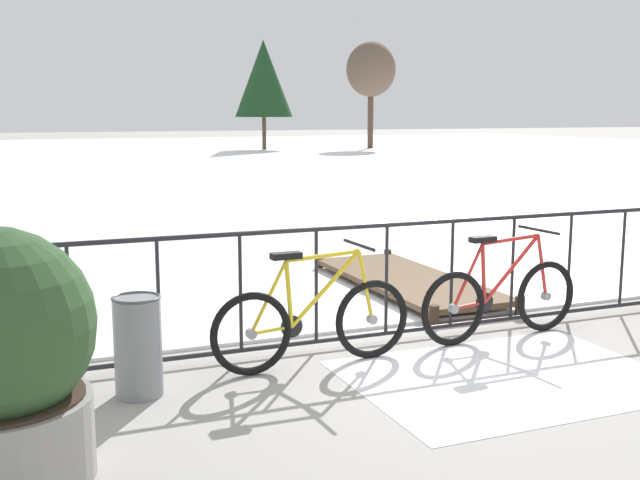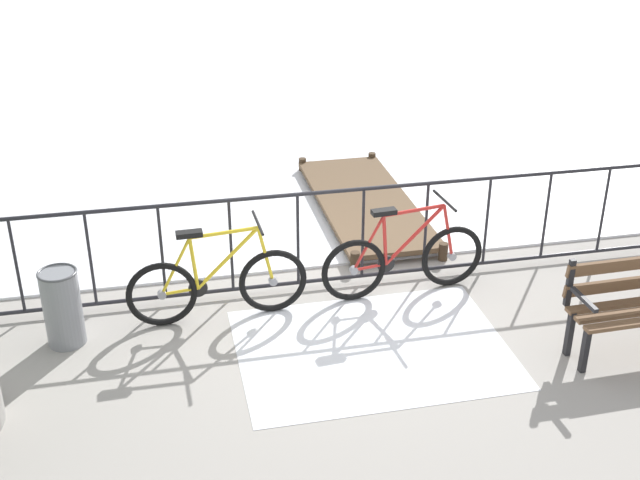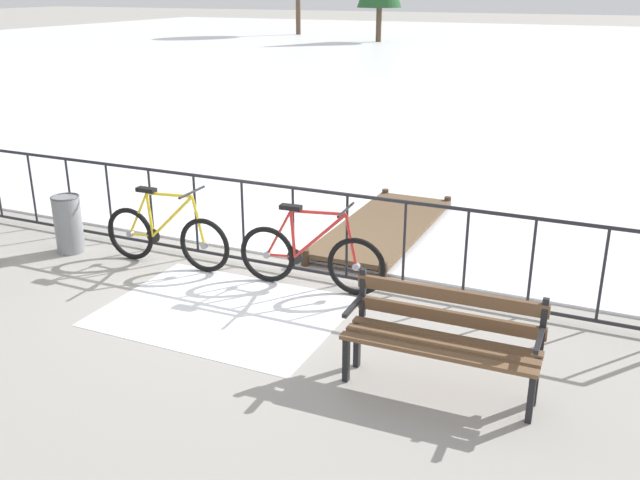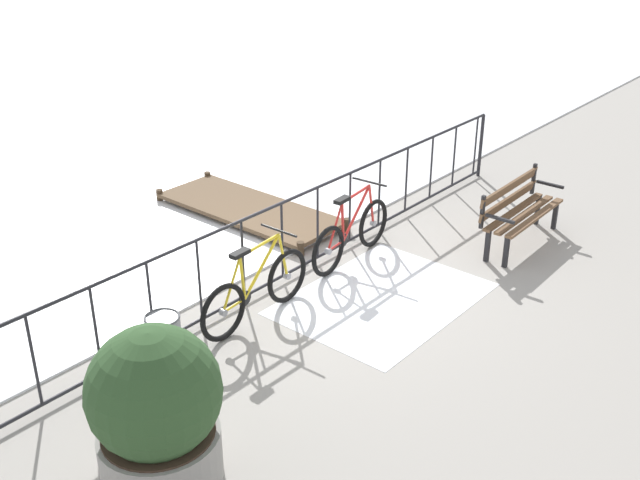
% 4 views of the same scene
% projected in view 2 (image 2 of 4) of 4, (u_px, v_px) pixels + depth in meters
% --- Properties ---
extents(ground_plane, '(160.00, 160.00, 0.00)m').
position_uv_depth(ground_plane, '(330.00, 286.00, 8.34)').
color(ground_plane, '#9E9991').
extents(snow_patch, '(2.42, 1.80, 0.01)m').
position_uv_depth(snow_patch, '(372.00, 348.00, 7.31)').
color(snow_patch, white).
rests_on(snow_patch, ground).
extents(railing_fence, '(9.06, 0.06, 1.07)m').
position_uv_depth(railing_fence, '(331.00, 237.00, 8.10)').
color(railing_fence, '#232328').
rests_on(railing_fence, ground).
extents(bicycle_near_railing, '(1.71, 0.52, 0.97)m').
position_uv_depth(bicycle_near_railing, '(218.00, 284.00, 7.62)').
color(bicycle_near_railing, black).
rests_on(bicycle_near_railing, ground).
extents(bicycle_second, '(1.71, 0.52, 0.97)m').
position_uv_depth(bicycle_second, '(403.00, 260.00, 8.07)').
color(bicycle_second, black).
rests_on(bicycle_second, ground).
extents(trash_bin, '(0.35, 0.35, 0.73)m').
position_uv_depth(trash_bin, '(62.00, 307.00, 7.24)').
color(trash_bin, gray).
rests_on(trash_bin, ground).
extents(wooden_dock, '(1.10, 2.99, 0.20)m').
position_uv_depth(wooden_dock, '(365.00, 202.00, 9.98)').
color(wooden_dock, brown).
rests_on(wooden_dock, ground).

